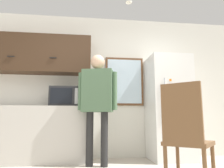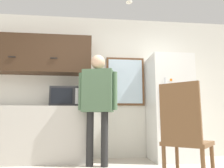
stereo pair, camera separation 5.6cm
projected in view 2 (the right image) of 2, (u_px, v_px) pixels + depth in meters
The scene contains 9 objects.
back_wall at pixel (101, 85), 4.20m from camera, with size 6.00×0.06×2.70m.
counter at pixel (29, 134), 3.61m from camera, with size 2.01×0.58×0.91m.
upper_cabinets at pixel (36, 55), 3.96m from camera, with size 2.01×0.36×0.69m.
microwave at pixel (66, 97), 3.74m from camera, with size 0.49×0.43×0.33m.
person at pixel (98, 96), 3.41m from camera, with size 0.60×0.33×1.72m.
refrigerator at pixel (170, 107), 3.88m from camera, with size 0.70×0.71×1.82m.
chair at pixel (184, 132), 2.18m from camera, with size 0.61×0.61×1.05m.
window at pixel (125, 81), 4.22m from camera, with size 0.74×0.05×0.93m.
ceiling_light at pixel (129, 2), 3.74m from camera, with size 0.11×0.11×0.01m.
Camera 2 is at (-0.22, -2.04, 0.68)m, focal length 35.00 mm.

